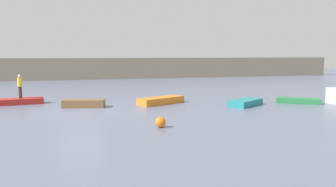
% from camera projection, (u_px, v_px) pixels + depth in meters
% --- Properties ---
extents(ground_plane, '(120.00, 120.00, 0.00)m').
position_uv_depth(ground_plane, '(80.00, 112.00, 20.36)').
color(ground_plane, slate).
extents(embankment_wall, '(80.00, 1.20, 2.94)m').
position_uv_depth(embankment_wall, '(75.00, 69.00, 46.30)').
color(embankment_wall, gray).
rests_on(embankment_wall, ground_plane).
extents(rowboat_red, '(3.10, 1.55, 0.40)m').
position_uv_depth(rowboat_red, '(21.00, 101.00, 23.59)').
color(rowboat_red, red).
rests_on(rowboat_red, ground_plane).
extents(rowboat_brown, '(2.81, 1.52, 0.50)m').
position_uv_depth(rowboat_brown, '(84.00, 103.00, 22.16)').
color(rowboat_brown, brown).
rests_on(rowboat_brown, ground_plane).
extents(rowboat_orange, '(3.60, 2.53, 0.46)m').
position_uv_depth(rowboat_orange, '(161.00, 100.00, 23.72)').
color(rowboat_orange, orange).
rests_on(rowboat_orange, ground_plane).
extents(rowboat_teal, '(2.93, 2.50, 0.41)m').
position_uv_depth(rowboat_teal, '(245.00, 103.00, 22.87)').
color(rowboat_teal, teal).
rests_on(rowboat_teal, ground_plane).
extents(rowboat_green, '(3.06, 2.54, 0.36)m').
position_uv_depth(rowboat_green, '(298.00, 101.00, 24.05)').
color(rowboat_green, '#2D7F47').
rests_on(rowboat_green, ground_plane).
extents(person_yellow_shirt, '(0.32, 0.32, 1.65)m').
position_uv_depth(person_yellow_shirt, '(20.00, 85.00, 23.46)').
color(person_yellow_shirt, '#38332D').
rests_on(person_yellow_shirt, rowboat_red).
extents(mooring_buoy, '(0.51, 0.51, 0.51)m').
position_uv_depth(mooring_buoy, '(161.00, 122.00, 15.99)').
color(mooring_buoy, orange).
rests_on(mooring_buoy, ground_plane).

